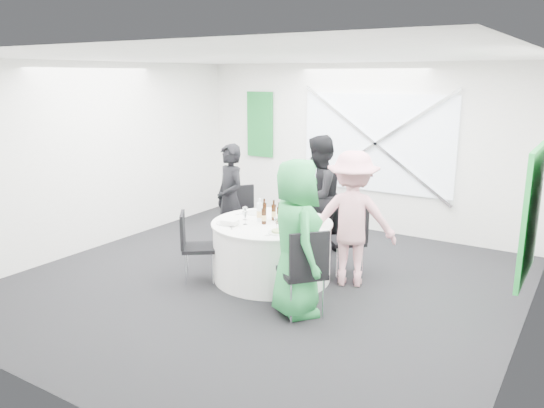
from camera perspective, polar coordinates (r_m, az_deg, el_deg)
The scene contains 48 objects.
floor at distance 6.89m, azimuth -0.90°, elevation -8.44°, with size 6.00×6.00×0.00m, color black.
ceiling at distance 6.39m, azimuth -0.99°, elevation 15.51°, with size 6.00×6.00×0.00m, color silver.
wall_back at distance 9.13m, azimuth 9.47°, elevation 5.98°, with size 6.00×6.00×0.00m, color silver.
wall_front at distance 4.38m, azimuth -23.00°, elevation -3.32°, with size 6.00×6.00×0.00m, color silver.
wall_left at distance 8.50m, azimuth -18.20°, elevation 4.92°, with size 6.00×6.00×0.00m, color silver.
wall_right at distance 5.50m, azimuth 26.24°, elevation -0.32°, with size 6.00×6.00×0.00m, color silver.
window_panel at distance 8.96m, azimuth 11.17°, elevation 6.41°, with size 2.60×0.03×1.60m, color white.
window_brace_a at distance 8.93m, azimuth 11.08°, elevation 6.39°, with size 0.05×0.05×3.16m, color silver.
window_brace_b at distance 8.93m, azimuth 11.08°, elevation 6.39°, with size 0.05×0.05×3.16m, color silver.
green_banner at distance 9.99m, azimuth -1.31°, elevation 8.55°, with size 0.55×0.04×1.20m, color #156A26.
green_sign at distance 6.13m, azimuth 26.13°, elevation -0.91°, with size 0.05×1.20×1.40m, color #1A9034.
banquet_table at distance 6.92m, azimuth 0.00°, elevation -4.99°, with size 1.56×1.56×0.76m.
chair_back at distance 7.79m, azimuth 3.27°, elevation -1.18°, with size 0.52×0.53×1.02m.
chair_back_left at distance 7.91m, azimuth -3.14°, elevation -1.06°, with size 0.63×0.63×0.99m.
chair_back_right at distance 7.10m, azimuth 8.75°, elevation -3.19°, with size 0.61×0.60×0.94m.
chair_front_right at distance 5.74m, azimuth 3.57°, elevation -6.73°, with size 0.65×0.65×1.01m.
chair_front_left at distance 6.85m, azimuth -8.59°, elevation -3.99°, with size 0.58×0.58×0.91m.
person_man_back_left at distance 7.80m, azimuth -4.52°, elevation 0.48°, with size 0.60×0.39×1.64m, color black.
person_man_back at distance 7.70m, azimuth 4.97°, elevation 0.81°, with size 0.86×0.47×1.77m, color black.
person_woman_pink at distance 6.67m, azimuth 8.60°, elevation -1.59°, with size 1.10×0.51×1.71m, color pink.
person_woman_green at distance 5.78m, azimuth 2.63°, elevation -3.69°, with size 0.85×0.55×1.74m, color green.
plate_back at distance 7.19m, azimuth 2.70°, elevation -1.06°, with size 0.25×0.25×0.01m.
plate_back_left at distance 7.24m, azimuth -1.80°, elevation -0.95°, with size 0.28×0.28×0.01m.
plate_back_right at distance 6.83m, azimuth 4.26°, elevation -1.81°, with size 0.28×0.28×0.04m.
plate_front_right at distance 6.33m, azimuth 0.67°, elevation -3.02°, with size 0.24×0.24×0.04m.
plate_front_left at distance 6.77m, azimuth -4.77°, elevation -2.04°, with size 0.29×0.29×0.01m.
napkin at distance 6.67m, azimuth -4.54°, elevation -1.96°, with size 0.20×0.13×0.06m, color silver.
beer_bottle_a at distance 6.91m, azimuth -0.84°, elevation -0.80°, with size 0.06×0.06×0.28m.
beer_bottle_b at distance 6.87m, azimuth 0.19°, elevation -0.92°, with size 0.06×0.06×0.27m.
beer_bottle_c at distance 6.74m, azimuth 0.77°, elevation -1.21°, with size 0.06×0.06×0.27m.
beer_bottle_d at distance 6.70m, azimuth -0.88°, elevation -1.34°, with size 0.06×0.06×0.26m.
green_water_bottle at distance 6.80m, azimuth 1.56°, elevation -0.84°, with size 0.08×0.08×0.33m.
clear_water_bottle at distance 6.82m, azimuth -1.34°, elevation -0.89°, with size 0.08×0.08×0.30m.
wine_glass_a at distance 6.38m, azimuth 0.50°, elevation -1.87°, with size 0.07×0.07×0.17m.
wine_glass_b at distance 6.90m, azimuth -2.92°, elevation -0.70°, with size 0.07×0.07×0.17m.
wine_glass_c at distance 6.67m, azimuth -2.91°, elevation -1.19°, with size 0.07×0.07×0.17m.
wine_glass_d at distance 6.48m, azimuth 1.83°, elevation -1.64°, with size 0.07×0.07×0.17m.
wine_glass_e at distance 6.75m, azimuth 3.07°, elevation -1.02°, with size 0.07×0.07×0.17m.
fork_a at distance 6.65m, azimuth 4.70°, elevation -2.37°, with size 0.01×0.15×0.01m, color silver.
knife_a at distance 6.97m, azimuth 4.58°, elevation -1.61°, with size 0.01×0.15×0.01m, color silver.
fork_b at distance 6.25m, azimuth -0.17°, elevation -3.36°, with size 0.01×0.15×0.01m, color silver.
knife_b at distance 6.35m, azimuth 2.84°, elevation -3.11°, with size 0.01×0.15×0.01m, color silver.
fork_c at distance 6.90m, azimuth -4.74°, elevation -1.76°, with size 0.01×0.15×0.01m, color silver.
knife_c at distance 6.56m, azimuth -4.43°, elevation -2.58°, with size 0.01×0.15×0.01m, color silver.
fork_d at distance 7.19m, azimuth 3.42°, elevation -1.11°, with size 0.01×0.15×0.01m, color silver.
knife_d at distance 7.33m, azimuth 1.59°, elevation -0.80°, with size 0.01×0.15×0.01m, color silver.
fork_e at distance 7.34m, azimuth -1.26°, elevation -0.77°, with size 0.01×0.15×0.01m, color silver.
knife_e at distance 7.19m, azimuth -3.40°, elevation -1.10°, with size 0.01×0.15×0.01m, color silver.
Camera 1 is at (3.50, -5.34, 2.60)m, focal length 35.00 mm.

